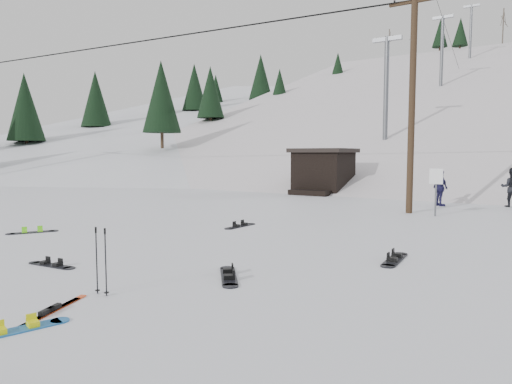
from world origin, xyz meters
The scene contains 21 objects.
ground centered at (0.00, 0.00, 0.00)m, with size 200.00×200.00×0.00m, color white.
ski_slope centered at (0.00, 55.00, -12.00)m, with size 60.00×75.00×45.00m, color silver.
ridge_left centered at (-36.00, 48.00, -11.00)m, with size 34.00×85.00×38.00m, color white.
treeline_left centered at (-34.00, 40.00, 0.00)m, with size 20.00×64.00×10.00m, color black, non-canonical shape.
treeline_crest centered at (0.00, 86.00, 0.00)m, with size 50.00×6.00×10.00m, color black, non-canonical shape.
utility_pole centered at (2.00, 14.00, 4.68)m, with size 2.00×0.26×9.00m.
trail_sign centered at (3.10, 13.58, 1.27)m, with size 0.50×0.09×1.85m.
lift_hut centered at (-5.00, 20.94, 1.36)m, with size 3.40×4.10×2.75m.
lift_tower_near centered at (-4.00, 30.00, 7.86)m, with size 2.20×0.36×8.00m.
lift_tower_mid centered at (-4.00, 50.00, 14.36)m, with size 2.20×0.36×8.00m.
lift_tower_far centered at (-4.00, 70.00, 20.86)m, with size 2.20×0.36×8.00m.
hero_snowboard centered at (0.78, -1.64, 0.03)m, with size 0.58×1.34×0.10m.
hero_skis centered at (0.51, -0.98, 0.03)m, with size 0.67×1.65×0.09m.
ski_poles centered at (0.42, 0.05, 0.60)m, with size 0.32×0.08×1.16m.
board_scatter_a centered at (-2.16, 0.78, 0.02)m, with size 1.33×0.36×0.09m.
board_scatter_b centered at (-1.79, 7.37, 0.03)m, with size 0.34×1.51×0.11m.
board_scatter_c centered at (-6.47, 2.94, 0.03)m, with size 0.87×1.32×0.10m.
board_scatter_d centered at (1.58, 2.13, 0.03)m, with size 1.12×1.31×0.11m.
board_scatter_f centered at (3.91, 5.32, 0.03)m, with size 0.41×1.67×0.12m.
skier_dark centered at (5.33, 18.71, 0.89)m, with size 0.87×0.68×1.79m, color black.
skier_navy centered at (2.55, 17.34, 0.85)m, with size 1.00×0.42×1.70m, color #1E1B45.
Camera 1 is at (6.79, -4.93, 2.41)m, focal length 32.00 mm.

